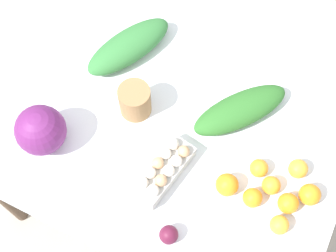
# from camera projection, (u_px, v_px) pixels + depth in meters

# --- Properties ---
(ground_plane) EXTENTS (8.00, 8.00, 0.00)m
(ground_plane) POSITION_uv_depth(u_px,v_px,m) (168.00, 190.00, 2.44)
(ground_plane) COLOR #B2A899
(dining_table) EXTENTS (1.35, 1.01, 0.77)m
(dining_table) POSITION_uv_depth(u_px,v_px,m) (168.00, 138.00, 1.84)
(dining_table) COLOR silver
(dining_table) RESTS_ON ground_plane
(cabbage_purple) EXTENTS (0.18, 0.18, 0.18)m
(cabbage_purple) POSITION_uv_depth(u_px,v_px,m) (41.00, 130.00, 1.65)
(cabbage_purple) COLOR #6B2366
(cabbage_purple) RESTS_ON dining_table
(egg_carton) EXTENTS (0.15, 0.28, 0.09)m
(egg_carton) POSITION_uv_depth(u_px,v_px,m) (163.00, 170.00, 1.64)
(egg_carton) COLOR #B7B7B2
(egg_carton) RESTS_ON dining_table
(paper_bag) EXTENTS (0.12, 0.12, 0.13)m
(paper_bag) POSITION_uv_depth(u_px,v_px,m) (135.00, 101.00, 1.73)
(paper_bag) COLOR #997047
(paper_bag) RESTS_ON dining_table
(greens_bunch_chard) EXTENTS (0.34, 0.39, 0.09)m
(greens_bunch_chard) POSITION_uv_depth(u_px,v_px,m) (240.00, 110.00, 1.74)
(greens_bunch_chard) COLOR #2D6B28
(greens_bunch_chard) RESTS_ON dining_table
(greens_bunch_kale) EXTENTS (0.29, 0.41, 0.10)m
(greens_bunch_kale) POSITION_uv_depth(u_px,v_px,m) (129.00, 46.00, 1.85)
(greens_bunch_kale) COLOR #337538
(greens_bunch_kale) RESTS_ON dining_table
(beet_root) EXTENTS (0.06, 0.06, 0.06)m
(beet_root) POSITION_uv_depth(u_px,v_px,m) (169.00, 235.00, 1.55)
(beet_root) COLOR #5B1933
(beet_root) RESTS_ON dining_table
(orange_0) EXTENTS (0.07, 0.07, 0.07)m
(orange_0) POSITION_uv_depth(u_px,v_px,m) (271.00, 185.00, 1.62)
(orange_0) COLOR orange
(orange_0) RESTS_ON dining_table
(orange_1) EXTENTS (0.07, 0.07, 0.07)m
(orange_1) POSITION_uv_depth(u_px,v_px,m) (252.00, 198.00, 1.60)
(orange_1) COLOR orange
(orange_1) RESTS_ON dining_table
(orange_2) EXTENTS (0.07, 0.07, 0.07)m
(orange_2) POSITION_uv_depth(u_px,v_px,m) (279.00, 225.00, 1.56)
(orange_2) COLOR #F9A833
(orange_2) RESTS_ON dining_table
(orange_3) EXTENTS (0.08, 0.08, 0.08)m
(orange_3) POSITION_uv_depth(u_px,v_px,m) (310.00, 195.00, 1.60)
(orange_3) COLOR orange
(orange_3) RESTS_ON dining_table
(orange_4) EXTENTS (0.07, 0.07, 0.07)m
(orange_4) POSITION_uv_depth(u_px,v_px,m) (298.00, 169.00, 1.65)
(orange_4) COLOR #F9A833
(orange_4) RESTS_ON dining_table
(orange_5) EXTENTS (0.07, 0.07, 0.07)m
(orange_5) POSITION_uv_depth(u_px,v_px,m) (259.00, 168.00, 1.65)
(orange_5) COLOR orange
(orange_5) RESTS_ON dining_table
(orange_6) EXTENTS (0.08, 0.08, 0.08)m
(orange_6) POSITION_uv_depth(u_px,v_px,m) (227.00, 185.00, 1.62)
(orange_6) COLOR orange
(orange_6) RESTS_ON dining_table
(orange_7) EXTENTS (0.07, 0.07, 0.07)m
(orange_7) POSITION_uv_depth(u_px,v_px,m) (288.00, 203.00, 1.59)
(orange_7) COLOR orange
(orange_7) RESTS_ON dining_table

